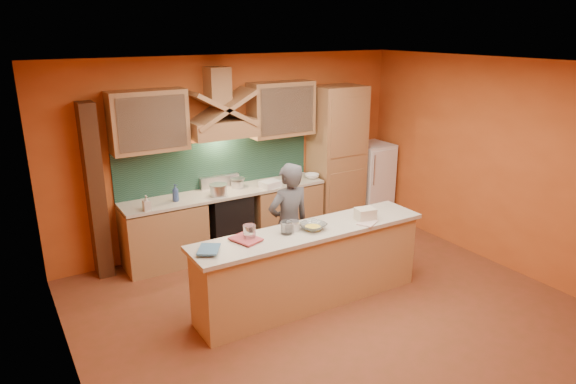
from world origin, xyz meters
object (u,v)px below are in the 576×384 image
fridge (371,181)px  kitchen_scale (293,227)px  stove (227,221)px  person (289,225)px  mixing_bowl (313,226)px

fridge → kitchen_scale: bearing=-145.8°
stove → fridge: (2.70, 0.00, 0.20)m
fridge → person: (-2.46, -1.34, 0.15)m
fridge → stove: bearing=180.0°
mixing_bowl → kitchen_scale: bearing=159.4°
fridge → kitchen_scale: (-2.70, -1.84, 0.34)m
stove → fridge: bearing=0.0°
stove → mixing_bowl: (0.22, -1.92, 0.53)m
fridge → mixing_bowl: size_ratio=4.43×
kitchen_scale → person: bearing=39.0°
fridge → person: size_ratio=0.81×
stove → mixing_bowl: size_ratio=3.06×
person → mixing_bowl: (-0.02, -0.57, 0.18)m
stove → person: (0.24, -1.34, 0.35)m
person → mixing_bowl: 0.60m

